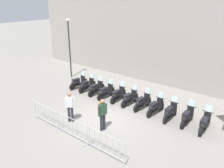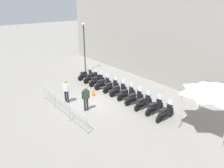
% 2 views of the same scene
% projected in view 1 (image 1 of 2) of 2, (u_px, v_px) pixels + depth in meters
% --- Properties ---
extents(ground_plane, '(120.00, 120.00, 0.00)m').
position_uv_depth(ground_plane, '(103.00, 120.00, 12.54)').
color(ground_plane, gray).
extents(building_facade, '(28.10, 4.87, 10.64)m').
position_uv_depth(building_facade, '(175.00, 14.00, 16.77)').
color(building_facade, '#9E998E').
rests_on(building_facade, ground).
extents(motorcycle_0, '(0.63, 1.72, 1.24)m').
position_uv_depth(motorcycle_0, '(78.00, 82.00, 16.98)').
color(motorcycle_0, black).
rests_on(motorcycle_0, ground).
extents(motorcycle_1, '(0.56, 1.73, 1.24)m').
position_uv_depth(motorcycle_1, '(87.00, 85.00, 16.43)').
color(motorcycle_1, black).
rests_on(motorcycle_1, ground).
extents(motorcycle_2, '(0.56, 1.72, 1.24)m').
position_uv_depth(motorcycle_2, '(96.00, 88.00, 15.83)').
color(motorcycle_2, black).
rests_on(motorcycle_2, ground).
extents(motorcycle_3, '(0.59, 1.72, 1.24)m').
position_uv_depth(motorcycle_3, '(105.00, 92.00, 15.24)').
color(motorcycle_3, black).
rests_on(motorcycle_3, ground).
extents(motorcycle_4, '(0.56, 1.72, 1.24)m').
position_uv_depth(motorcycle_4, '(118.00, 95.00, 14.78)').
color(motorcycle_4, black).
rests_on(motorcycle_4, ground).
extents(motorcycle_5, '(0.60, 1.72, 1.24)m').
position_uv_depth(motorcycle_5, '(129.00, 98.00, 14.22)').
color(motorcycle_5, black).
rests_on(motorcycle_5, ground).
extents(motorcycle_6, '(0.63, 1.72, 1.24)m').
position_uv_depth(motorcycle_6, '(142.00, 102.00, 13.67)').
color(motorcycle_6, black).
rests_on(motorcycle_6, ground).
extents(motorcycle_7, '(0.63, 1.72, 1.24)m').
position_uv_depth(motorcycle_7, '(155.00, 107.00, 13.05)').
color(motorcycle_7, black).
rests_on(motorcycle_7, ground).
extents(motorcycle_8, '(0.56, 1.72, 1.24)m').
position_uv_depth(motorcycle_8, '(170.00, 112.00, 12.45)').
color(motorcycle_8, black).
rests_on(motorcycle_8, ground).
extents(motorcycle_9, '(0.56, 1.72, 1.24)m').
position_uv_depth(motorcycle_9, '(187.00, 117.00, 11.95)').
color(motorcycle_9, black).
rests_on(motorcycle_9, ground).
extents(motorcycle_10, '(0.56, 1.72, 1.24)m').
position_uv_depth(motorcycle_10, '(204.00, 123.00, 11.33)').
color(motorcycle_10, black).
rests_on(motorcycle_10, ground).
extents(barrier_segment_0, '(2.03, 0.61, 1.07)m').
position_uv_depth(barrier_segment_0, '(46.00, 115.00, 11.98)').
color(barrier_segment_0, '#B2B5B7').
rests_on(barrier_segment_0, ground).
extents(barrier_segment_1, '(2.03, 0.61, 1.07)m').
position_uv_depth(barrier_segment_1, '(73.00, 128.00, 10.73)').
color(barrier_segment_1, '#B2B5B7').
rests_on(barrier_segment_1, ground).
extents(barrier_segment_2, '(2.03, 0.61, 1.07)m').
position_uv_depth(barrier_segment_2, '(106.00, 145.00, 9.48)').
color(barrier_segment_2, '#B2B5B7').
rests_on(barrier_segment_2, ground).
extents(street_lamp, '(0.36, 0.36, 4.95)m').
position_uv_depth(street_lamp, '(69.00, 42.00, 18.59)').
color(street_lamp, '#2D332D').
rests_on(street_lamp, ground).
extents(officer_near_row_end, '(0.49, 0.36, 1.73)m').
position_uv_depth(officer_near_row_end, '(70.00, 105.00, 12.07)').
color(officer_near_row_end, '#23232D').
rests_on(officer_near_row_end, ground).
extents(officer_mid_plaza, '(0.32, 0.53, 1.73)m').
position_uv_depth(officer_mid_plaza, '(103.00, 113.00, 11.24)').
color(officer_mid_plaza, '#23232D').
rests_on(officer_mid_plaza, ground).
extents(traffic_cone, '(0.32, 0.32, 0.55)m').
position_uv_depth(traffic_cone, '(100.00, 104.00, 13.80)').
color(traffic_cone, orange).
rests_on(traffic_cone, ground).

